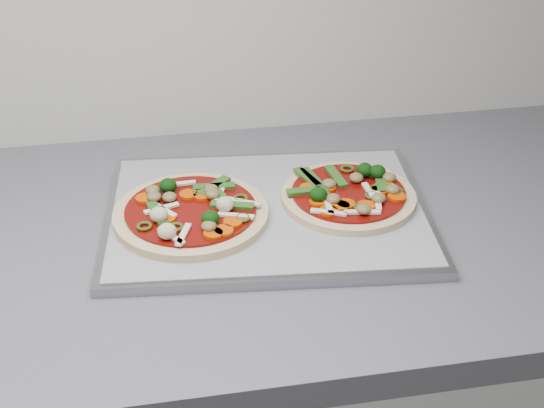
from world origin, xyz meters
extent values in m
cube|color=slate|center=(0.00, 1.30, 0.88)|extent=(3.60, 0.60, 0.04)
cube|color=gray|center=(0.29, 1.32, 0.91)|extent=(0.47, 0.37, 0.01)
cube|color=#9D9CA2|center=(0.29, 1.32, 0.92)|extent=(0.45, 0.34, 0.00)
cylinder|color=#D7B382|center=(0.18, 1.31, 0.92)|extent=(0.23, 0.23, 0.01)
cylinder|color=#6E0707|center=(0.18, 1.31, 0.93)|extent=(0.20, 0.20, 0.00)
ellipsoid|color=olive|center=(0.14, 1.34, 0.94)|extent=(0.03, 0.03, 0.01)
ellipsoid|color=#0E3B0B|center=(0.21, 1.27, 0.94)|extent=(0.03, 0.03, 0.02)
cube|color=white|center=(0.23, 1.34, 0.93)|extent=(0.02, 0.05, 0.00)
cube|color=white|center=(0.15, 1.24, 0.93)|extent=(0.03, 0.04, 0.00)
cylinder|color=#F25D00|center=(0.22, 1.25, 0.93)|extent=(0.03, 0.03, 0.00)
cylinder|color=#F25D00|center=(0.22, 1.34, 0.93)|extent=(0.03, 0.03, 0.00)
ellipsoid|color=beige|center=(0.23, 1.30, 0.94)|extent=(0.03, 0.03, 0.02)
cylinder|color=#F25D00|center=(0.18, 1.34, 0.93)|extent=(0.03, 0.03, 0.00)
cube|color=#366023|center=(0.14, 1.30, 0.93)|extent=(0.03, 0.06, 0.00)
cube|color=white|center=(0.15, 1.31, 0.93)|extent=(0.03, 0.04, 0.00)
ellipsoid|color=olive|center=(0.16, 1.33, 0.94)|extent=(0.02, 0.02, 0.01)
ellipsoid|color=olive|center=(0.22, 1.33, 0.94)|extent=(0.03, 0.03, 0.01)
torus|color=#354A14|center=(0.16, 1.26, 0.93)|extent=(0.03, 0.03, 0.00)
cube|color=#366023|center=(0.24, 1.30, 0.93)|extent=(0.06, 0.03, 0.00)
cube|color=white|center=(0.15, 1.31, 0.93)|extent=(0.05, 0.02, 0.00)
ellipsoid|color=beige|center=(0.14, 1.29, 0.94)|extent=(0.03, 0.03, 0.02)
ellipsoid|color=#0E3B0B|center=(0.16, 1.36, 0.94)|extent=(0.03, 0.03, 0.02)
cylinder|color=#F25D00|center=(0.21, 1.24, 0.93)|extent=(0.03, 0.03, 0.00)
ellipsoid|color=beige|center=(0.15, 1.25, 0.94)|extent=(0.03, 0.03, 0.02)
cube|color=#366023|center=(0.23, 1.33, 0.93)|extent=(0.03, 0.06, 0.00)
cube|color=white|center=(0.26, 1.31, 0.93)|extent=(0.05, 0.03, 0.00)
torus|color=#354A14|center=(0.25, 1.27, 0.93)|extent=(0.03, 0.03, 0.00)
torus|color=#354A14|center=(0.20, 1.35, 0.93)|extent=(0.02, 0.02, 0.00)
ellipsoid|color=olive|center=(0.14, 1.36, 0.94)|extent=(0.02, 0.02, 0.01)
cube|color=white|center=(0.17, 1.37, 0.93)|extent=(0.05, 0.01, 0.00)
cube|color=white|center=(0.17, 1.25, 0.93)|extent=(0.02, 0.05, 0.00)
cylinder|color=#F25D00|center=(0.20, 1.34, 0.93)|extent=(0.03, 0.03, 0.00)
cube|color=white|center=(0.24, 1.28, 0.93)|extent=(0.05, 0.02, 0.00)
cylinder|color=#F25D00|center=(0.15, 1.29, 0.93)|extent=(0.03, 0.03, 0.00)
cube|color=#366023|center=(0.22, 1.36, 0.93)|extent=(0.06, 0.02, 0.00)
ellipsoid|color=olive|center=(0.20, 1.25, 0.94)|extent=(0.03, 0.03, 0.01)
cube|color=#366023|center=(0.22, 1.36, 0.93)|extent=(0.05, 0.05, 0.00)
torus|color=#354A14|center=(0.12, 1.27, 0.93)|extent=(0.02, 0.02, 0.00)
torus|color=#354A14|center=(0.25, 1.32, 0.93)|extent=(0.02, 0.02, 0.00)
cylinder|color=#F25D00|center=(0.13, 1.34, 0.93)|extent=(0.03, 0.03, 0.00)
ellipsoid|color=olive|center=(0.22, 1.34, 0.94)|extent=(0.02, 0.02, 0.01)
cylinder|color=#F25D00|center=(0.24, 1.26, 0.93)|extent=(0.03, 0.03, 0.00)
cylinder|color=#D7B382|center=(0.40, 1.32, 0.92)|extent=(0.19, 0.19, 0.01)
cylinder|color=#6E0707|center=(0.40, 1.32, 0.93)|extent=(0.16, 0.16, 0.00)
cube|color=#366023|center=(0.35, 1.33, 0.93)|extent=(0.06, 0.01, 0.00)
cylinder|color=#F25D00|center=(0.36, 1.27, 0.93)|extent=(0.03, 0.03, 0.00)
cube|color=white|center=(0.36, 1.27, 0.93)|extent=(0.05, 0.03, 0.00)
cylinder|color=#F25D00|center=(0.38, 1.33, 0.93)|extent=(0.03, 0.03, 0.00)
ellipsoid|color=#0E3B0B|center=(0.44, 1.36, 0.94)|extent=(0.03, 0.03, 0.02)
cylinder|color=#F25D00|center=(0.46, 1.29, 0.93)|extent=(0.03, 0.03, 0.00)
cylinder|color=#F25D00|center=(0.38, 1.28, 0.93)|extent=(0.03, 0.03, 0.00)
cylinder|color=#F25D00|center=(0.45, 1.31, 0.93)|extent=(0.03, 0.03, 0.00)
torus|color=#354A14|center=(0.42, 1.38, 0.93)|extent=(0.02, 0.02, 0.00)
cylinder|color=#F25D00|center=(0.42, 1.27, 0.93)|extent=(0.04, 0.04, 0.00)
ellipsoid|color=olive|center=(0.38, 1.33, 0.94)|extent=(0.02, 0.02, 0.01)
cube|color=white|center=(0.41, 1.26, 0.93)|extent=(0.05, 0.02, 0.00)
cube|color=#366023|center=(0.45, 1.33, 0.93)|extent=(0.03, 0.06, 0.00)
ellipsoid|color=olive|center=(0.47, 1.33, 0.94)|extent=(0.02, 0.02, 0.01)
cube|color=#366023|center=(0.36, 1.36, 0.93)|extent=(0.03, 0.06, 0.00)
cube|color=#366023|center=(0.36, 1.36, 0.93)|extent=(0.03, 0.06, 0.00)
torus|color=#354A14|center=(0.37, 1.31, 0.93)|extent=(0.03, 0.03, 0.00)
torus|color=#354A14|center=(0.44, 1.31, 0.93)|extent=(0.02, 0.02, 0.00)
ellipsoid|color=olive|center=(0.42, 1.34, 0.94)|extent=(0.03, 0.03, 0.01)
cube|color=white|center=(0.43, 1.31, 0.93)|extent=(0.01, 0.05, 0.00)
torus|color=#354A14|center=(0.43, 1.30, 0.93)|extent=(0.03, 0.03, 0.00)
cube|color=white|center=(0.44, 1.28, 0.93)|extent=(0.02, 0.05, 0.00)
torus|color=#354A14|center=(0.41, 1.27, 0.93)|extent=(0.02, 0.02, 0.00)
ellipsoid|color=olive|center=(0.44, 1.28, 0.94)|extent=(0.03, 0.03, 0.01)
cube|color=white|center=(0.37, 1.28, 0.93)|extent=(0.01, 0.05, 0.00)
cylinder|color=#F25D00|center=(0.39, 1.28, 0.93)|extent=(0.04, 0.04, 0.00)
ellipsoid|color=olive|center=(0.38, 1.29, 0.94)|extent=(0.03, 0.03, 0.01)
ellipsoid|color=olive|center=(0.46, 1.30, 0.94)|extent=(0.03, 0.03, 0.01)
ellipsoid|color=olive|center=(0.41, 1.26, 0.94)|extent=(0.03, 0.03, 0.01)
cylinder|color=#F25D00|center=(0.46, 1.32, 0.93)|extent=(0.03, 0.03, 0.00)
cube|color=#366023|center=(0.40, 1.36, 0.93)|extent=(0.02, 0.06, 0.00)
cylinder|color=#F25D00|center=(0.35, 1.33, 0.93)|extent=(0.03, 0.03, 0.00)
cylinder|color=#F25D00|center=(0.36, 1.30, 0.93)|extent=(0.03, 0.03, 0.00)
cylinder|color=#F25D00|center=(0.45, 1.31, 0.93)|extent=(0.04, 0.04, 0.00)
torus|color=#354A14|center=(0.47, 1.30, 0.93)|extent=(0.03, 0.03, 0.00)
ellipsoid|color=#0E3B0B|center=(0.45, 1.35, 0.94)|extent=(0.03, 0.03, 0.02)
ellipsoid|color=#0E3B0B|center=(0.36, 1.30, 0.94)|extent=(0.03, 0.03, 0.02)
camera|label=1|loc=(0.14, 0.45, 1.46)|focal=50.00mm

